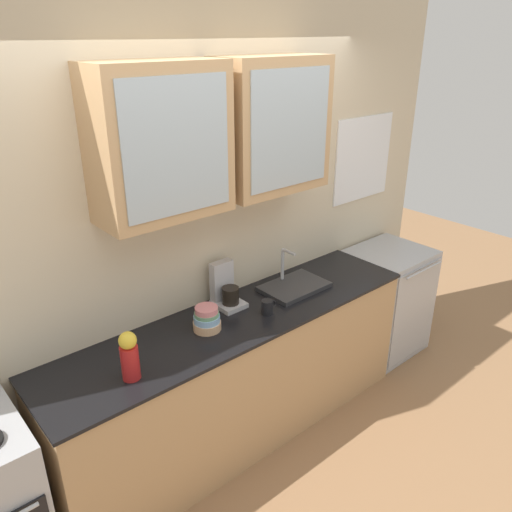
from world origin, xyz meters
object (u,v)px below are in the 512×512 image
at_px(bowl_stack, 207,319).
at_px(dishwasher, 386,301).
at_px(cup_near_sink, 268,307).
at_px(sink_faucet, 294,286).
at_px(coffee_maker, 226,290).
at_px(vase, 129,356).

height_order(bowl_stack, dishwasher, bowl_stack).
distance_m(cup_near_sink, dishwasher, 1.51).
xyz_separation_m(sink_faucet, coffee_maker, (-0.49, 0.13, 0.09)).
height_order(bowl_stack, vase, vase).
xyz_separation_m(bowl_stack, cup_near_sink, (0.40, -0.10, -0.02)).
relative_size(bowl_stack, vase, 0.62).
relative_size(cup_near_sink, coffee_maker, 0.37).
height_order(cup_near_sink, dishwasher, cup_near_sink).
xyz_separation_m(sink_faucet, cup_near_sink, (-0.36, -0.13, 0.03)).
height_order(bowl_stack, coffee_maker, coffee_maker).
relative_size(sink_faucet, coffee_maker, 1.55).
distance_m(vase, dishwasher, 2.46).
bearing_deg(coffee_maker, cup_near_sink, -64.52).
distance_m(vase, cup_near_sink, 0.96).
bearing_deg(sink_faucet, dishwasher, -3.10).
bearing_deg(sink_faucet, bowl_stack, -177.15).
bearing_deg(dishwasher, vase, -177.45).
relative_size(sink_faucet, dishwasher, 0.49).
bearing_deg(sink_faucet, coffee_maker, 165.26).
bearing_deg(bowl_stack, coffee_maker, 31.67).
relative_size(cup_near_sink, dishwasher, 0.12).
height_order(cup_near_sink, coffee_maker, coffee_maker).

